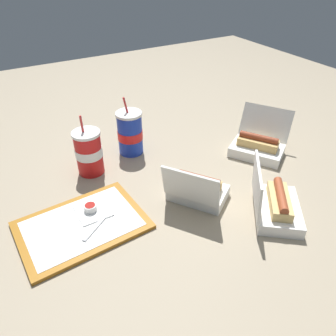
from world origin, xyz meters
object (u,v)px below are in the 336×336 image
object	(u,v)px
clamshell_hotdog_center	(258,145)
clamshell_hotdog_front	(275,204)
ketchup_cup	(90,208)
food_tray	(82,225)
clamshell_hotdog_back	(197,189)
soda_cup_left	(130,133)
soda_cup_center	(89,152)
plastic_fork	(95,228)

from	to	relation	value
clamshell_hotdog_center	clamshell_hotdog_front	bearing A→B (deg)	55.56
ketchup_cup	clamshell_hotdog_center	distance (m)	0.71
food_tray	clamshell_hotdog_back	xyz separation A→B (m)	(-0.38, 0.07, 0.03)
food_tray	soda_cup_left	size ratio (longest dim) A/B	1.63
ketchup_cup	soda_cup_center	distance (m)	0.25
soda_cup_center	soda_cup_left	size ratio (longest dim) A/B	0.97
food_tray	soda_cup_left	xyz separation A→B (m)	(-0.31, -0.32, 0.08)
plastic_fork	soda_cup_left	distance (m)	0.46
food_tray	clamshell_hotdog_front	xyz separation A→B (m)	(-0.55, 0.25, 0.03)
ketchup_cup	soda_cup_center	world-z (taller)	soda_cup_center
food_tray	soda_cup_left	world-z (taller)	soda_cup_left
food_tray	soda_cup_center	world-z (taller)	soda_cup_center
ketchup_cup	clamshell_hotdog_center	xyz separation A→B (m)	(-0.71, -0.01, 0.01)
soda_cup_center	soda_cup_left	world-z (taller)	soda_cup_left
plastic_fork	clamshell_hotdog_front	world-z (taller)	clamshell_hotdog_front
plastic_fork	clamshell_hotdog_back	size ratio (longest dim) A/B	0.46
ketchup_cup	plastic_fork	size ratio (longest dim) A/B	0.36
ketchup_cup	plastic_fork	world-z (taller)	ketchup_cup
food_tray	clamshell_hotdog_front	distance (m)	0.60
soda_cup_left	plastic_fork	bearing A→B (deg)	51.58
plastic_fork	ketchup_cup	bearing A→B (deg)	-137.02
ketchup_cup	clamshell_hotdog_back	xyz separation A→B (m)	(-0.33, 0.11, 0.01)
plastic_fork	clamshell_hotdog_back	world-z (taller)	clamshell_hotdog_back
plastic_fork	clamshell_hotdog_front	size ratio (longest dim) A/B	0.43
food_tray	clamshell_hotdog_center	distance (m)	0.75
food_tray	soda_cup_center	distance (m)	0.30
food_tray	clamshell_hotdog_center	xyz separation A→B (m)	(-0.75, -0.05, 0.03)
soda_cup_center	soda_cup_left	xyz separation A→B (m)	(-0.19, -0.05, 0.00)
food_tray	plastic_fork	bearing A→B (deg)	124.48
soda_cup_center	clamshell_hotdog_back	bearing A→B (deg)	127.42
ketchup_cup	clamshell_hotdog_front	xyz separation A→B (m)	(-0.50, 0.29, 0.01)
plastic_fork	clamshell_hotdog_center	distance (m)	0.73
plastic_fork	clamshell_hotdog_center	bearing A→B (deg)	151.01
ketchup_cup	soda_cup_left	xyz separation A→B (m)	(-0.27, -0.28, 0.06)
clamshell_hotdog_back	soda_cup_center	distance (m)	0.42
plastic_fork	clamshell_hotdog_front	bearing A→B (deg)	121.95
soda_cup_left	clamshell_hotdog_back	bearing A→B (deg)	99.53
soda_cup_left	clamshell_hotdog_center	bearing A→B (deg)	148.39
ketchup_cup	plastic_fork	xyz separation A→B (m)	(0.02, 0.08, -0.01)
clamshell_hotdog_back	food_tray	bearing A→B (deg)	-9.94
plastic_fork	clamshell_hotdog_front	distance (m)	0.56
plastic_fork	soda_cup_left	bearing A→B (deg)	-164.41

